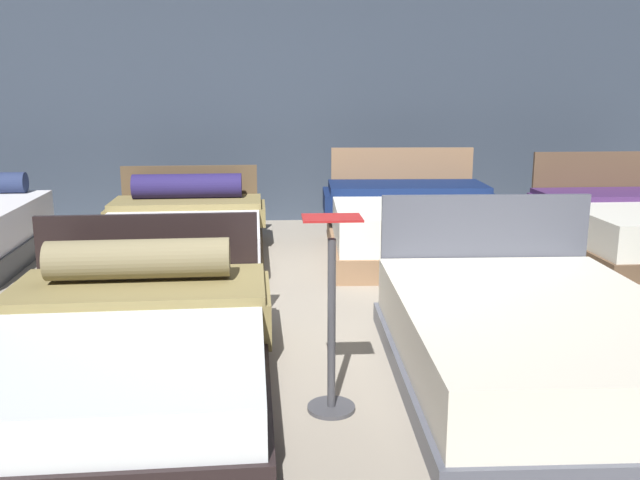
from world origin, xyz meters
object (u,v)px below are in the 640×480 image
bed_5 (182,233)px  bed_2 (534,341)px  bed_7 (637,228)px  price_sign (331,339)px  bed_1 (126,347)px  bed_6 (415,225)px

bed_5 → bed_2: bearing=-53.6°
bed_2 → bed_7: bearing=54.5°
bed_7 → price_sign: 4.47m
bed_2 → bed_7: size_ratio=1.11×
bed_1 → bed_2: size_ratio=0.98×
bed_6 → bed_5: bearing=-177.8°
bed_5 → bed_7: size_ratio=1.07×
bed_2 → price_sign: size_ratio=2.23×
bed_6 → price_sign: 3.38m
bed_7 → price_sign: (-3.24, -3.09, 0.12)m
bed_2 → bed_1: bearing=179.9°
bed_1 → bed_2: bed_2 is taller
bed_1 → bed_5: 2.86m
bed_2 → bed_7: bed_7 is taller
bed_2 → bed_7: (2.10, 2.80, 0.03)m
bed_6 → price_sign: (-1.07, -3.20, 0.09)m
price_sign → bed_6: bearing=71.5°
bed_1 → bed_2: (2.20, -0.06, 0.00)m
bed_1 → bed_6: (2.15, 2.86, 0.07)m
bed_1 → price_sign: 1.14m
price_sign → bed_1: bearing=162.0°
bed_5 → bed_7: 4.38m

